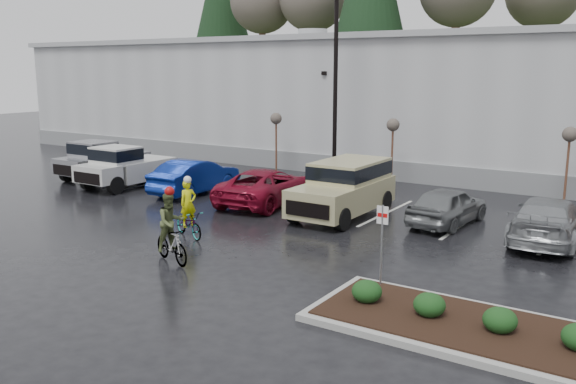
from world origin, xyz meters
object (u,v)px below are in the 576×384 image
Objects in this scene: car_far_silver at (548,220)px; cyclist_olive at (171,235)px; sapling_west at (276,122)px; sapling_east at (570,139)px; suv_tan at (342,189)px; cyclist_hivis at (189,218)px; fire_lane_sign at (382,237)px; car_red at (266,186)px; car_blue at (195,176)px; lamppost at (336,63)px; pickup_white at (131,165)px; car_grey at (448,206)px; pickup_silver at (108,159)px; sapling_mid at (393,129)px.

cyclist_olive reaches higher than car_far_silver.
sapling_west is 14.00m from sapling_east.
suv_tan is 6.01m from cyclist_hivis.
fire_lane_sign is 1.08× the size of cyclist_hivis.
car_red is (-10.32, -6.15, -2.00)m from sapling_east.
car_blue is at bearing 56.57° from cyclist_olive.
lamppost is at bearing -131.33° from car_blue.
cyclist_olive is at bearing -120.32° from sapling_east.
car_red is at bearing 29.03° from cyclist_hivis.
car_far_silver is at bearing 1.93° from pickup_white.
car_far_silver is at bearing 179.27° from car_grey.
car_red is at bearing -93.58° from lamppost.
lamppost reaches higher than pickup_silver.
pickup_white is 7.55m from car_red.
sapling_west reaches higher than suv_tan.
sapling_mid is 1.45× the size of fire_lane_sign.
car_red is 1.05× the size of car_far_silver.
lamppost is 2.88× the size of sapling_mid.
car_grey is (14.87, 1.01, -0.29)m from pickup_white.
sapling_east is 0.62× the size of pickup_silver.
sapling_east is at bearing -155.13° from car_red.
car_blue is at bearing -137.49° from sapling_mid.
car_blue is (-14.19, -6.13, -1.96)m from sapling_east.
car_grey is 3.42m from car_far_silver.
car_grey is (11.01, -5.43, -2.04)m from sapling_west.
car_grey is 9.07m from cyclist_hivis.
pickup_silver is at bearing -3.72° from car_far_silver.
fire_lane_sign is (11.80, -12.80, -1.32)m from sapling_west.
suv_tan is (13.74, -0.78, 0.05)m from pickup_silver.
car_grey is at bearing -50.27° from sapling_mid.
pickup_white reaches higher than car_blue.
suv_tan is (7.32, -6.41, -1.70)m from sapling_west.
pickup_silver is (-18.22, 7.17, -0.43)m from fire_lane_sign.
car_grey is (11.20, 0.70, -0.08)m from car_blue.
suv_tan is at bearing -3.26° from pickup_silver.
car_grey is at bearing -118.83° from sapling_east.
car_far_silver is (20.83, -0.20, -0.26)m from pickup_silver.
sapling_mid reaches higher than cyclist_olive.
car_red is (3.68, -6.15, -2.00)m from sapling_west.
cyclist_hivis reaches higher than car_blue.
car_far_silver is (14.60, 0.30, -0.04)m from car_blue.
sapling_east is at bearing 43.81° from suv_tan.
cyclist_hivis is (-9.58, -11.66, -2.08)m from sapling_east.
sapling_east is 1.57× the size of cyclist_hivis.
cyclist_olive is at bearing -169.05° from fire_lane_sign.
car_grey is 1.97× the size of cyclist_hivis.
sapling_mid is at bearing 31.85° from pickup_white.
sapling_east is (7.50, 0.00, 0.00)m from sapling_mid.
sapling_east is 9.41m from suv_tan.
lamppost is at bearing 34.67° from pickup_white.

